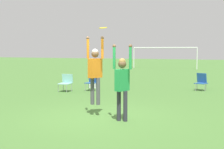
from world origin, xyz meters
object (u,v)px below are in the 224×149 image
person_jumping (95,69)px  person_defending (122,80)px  camping_chair_2 (66,82)px  frisbee (103,28)px  camping_chair_1 (201,81)px  cooler_box (94,84)px  camping_chair_0 (92,80)px

person_jumping → person_defending: 1.13m
camping_chair_2 → frisbee: bearing=122.8°
person_defending → camping_chair_1: person_defending is taller
camping_chair_1 → cooler_box: size_ratio=1.67×
camping_chair_1 → camping_chair_2: camping_chair_1 is taller
frisbee → camping_chair_0: (-3.14, 5.55, -2.19)m
person_defending → frisbee: size_ratio=9.09×
person_jumping → person_defending: bearing=-90.0°
person_defending → camping_chair_1: (1.29, 7.97, -0.70)m
cooler_box → person_defending: bearing=-58.5°
camping_chair_2 → cooler_box: bearing=-115.7°
person_jumping → frisbee: size_ratio=8.68×
person_jumping → person_defending: person_jumping is taller
person_defending → camping_chair_0: size_ratio=2.43×
frisbee → camping_chair_1: (1.96, 7.80, -2.23)m
person_jumping → camping_chair_2: bearing=58.9°
camping_chair_2 → camping_chair_1: bearing=-161.8°
camping_chair_1 → cooler_box: 5.62m
camping_chair_1 → camping_chair_2: (-6.11, -3.05, 0.02)m
person_jumping → frisbee: bearing=-98.4°
person_jumping → camping_chair_1: 8.02m
camping_chair_1 → frisbee: bearing=96.8°
camping_chair_1 → camping_chair_2: size_ratio=1.01×
frisbee → camping_chair_0: 6.74m
person_jumping → camping_chair_1: bearing=2.2°
person_jumping → cooler_box: 7.35m
person_defending → cooler_box: person_defending is taller
person_defending → frisbee: bearing=-85.2°
person_defending → cooler_box: size_ratio=4.25×
person_jumping → camping_chair_2: (-3.79, 4.56, -0.98)m
person_defending → frisbee: (-0.67, 0.17, 1.52)m
camping_chair_1 → cooler_box: bearing=32.3°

